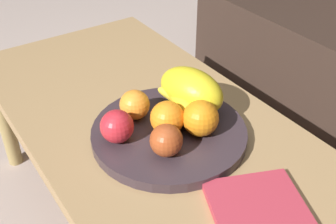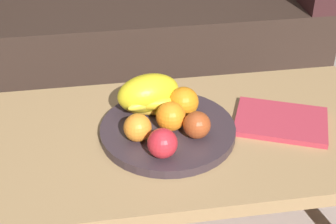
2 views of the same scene
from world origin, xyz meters
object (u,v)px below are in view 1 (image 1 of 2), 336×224
(orange_left, at_px, (201,118))
(orange_right, at_px, (135,105))
(coffee_table, at_px, (162,144))
(magazine, at_px, (266,223))
(apple_left, at_px, (118,127))
(fruit_bowl, at_px, (168,134))
(melon_large_front, at_px, (191,90))
(apple_front, at_px, (166,140))
(banana_bunch, at_px, (184,105))
(orange_front, at_px, (167,118))

(orange_left, relative_size, orange_right, 1.15)
(coffee_table, height_order, magazine, magazine)
(apple_left, distance_m, magazine, 0.37)
(fruit_bowl, bearing_deg, magazine, 0.82)
(coffee_table, height_order, melon_large_front, melon_large_front)
(apple_front, distance_m, apple_left, 0.11)
(apple_left, bearing_deg, coffee_table, 92.27)
(banana_bunch, bearing_deg, orange_front, -66.01)
(fruit_bowl, bearing_deg, coffee_table, 174.55)
(melon_large_front, xyz_separation_m, orange_left, (0.09, -0.04, -0.01))
(apple_left, height_order, banana_bunch, apple_left)
(coffee_table, xyz_separation_m, apple_left, (0.00, -0.12, 0.11))
(orange_right, xyz_separation_m, banana_bunch, (0.06, 0.10, -0.01))
(apple_left, distance_m, banana_bunch, 0.18)
(coffee_table, distance_m, orange_left, 0.15)
(orange_right, distance_m, apple_left, 0.10)
(apple_front, bearing_deg, orange_right, 175.64)
(orange_front, bearing_deg, orange_right, -160.49)
(orange_front, bearing_deg, banana_bunch, 113.99)
(orange_right, bearing_deg, magazine, 6.07)
(orange_front, relative_size, orange_left, 0.95)
(apple_front, bearing_deg, apple_left, -145.69)
(banana_bunch, bearing_deg, coffee_table, -96.03)
(banana_bunch, height_order, magazine, banana_bunch)
(melon_large_front, height_order, orange_left, melon_large_front)
(melon_large_front, xyz_separation_m, apple_front, (0.11, -0.15, -0.02))
(banana_bunch, relative_size, magazine, 0.66)
(apple_front, height_order, magazine, apple_front)
(orange_left, xyz_separation_m, apple_left, (-0.08, -0.17, -0.00))
(orange_right, bearing_deg, apple_left, -52.89)
(orange_front, xyz_separation_m, apple_left, (-0.03, -0.11, -0.00))
(orange_front, bearing_deg, melon_large_front, 114.60)
(coffee_table, distance_m, apple_left, 0.16)
(banana_bunch, bearing_deg, orange_left, -8.18)
(orange_right, xyz_separation_m, apple_front, (0.15, -0.01, -0.00))
(fruit_bowl, bearing_deg, apple_front, -36.58)
(coffee_table, bearing_deg, melon_large_front, 95.11)
(orange_right, height_order, magazine, orange_right)
(fruit_bowl, bearing_deg, melon_large_front, 112.85)
(banana_bunch, distance_m, magazine, 0.35)
(orange_left, height_order, magazine, orange_left)
(orange_right, height_order, banana_bunch, orange_right)
(orange_right, bearing_deg, banana_bunch, 60.05)
(fruit_bowl, height_order, magazine, fruit_bowl)
(fruit_bowl, relative_size, banana_bunch, 2.20)
(orange_left, xyz_separation_m, orange_right, (-0.14, -0.09, -0.01))
(orange_right, bearing_deg, orange_left, 34.11)
(fruit_bowl, xyz_separation_m, melon_large_front, (-0.04, 0.10, 0.07))
(banana_bunch, bearing_deg, melon_large_front, 116.02)
(orange_front, xyz_separation_m, orange_left, (0.05, 0.06, 0.00))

